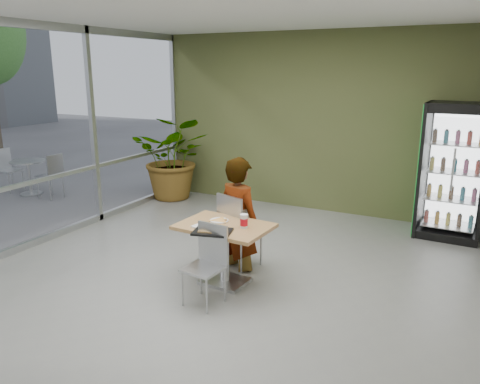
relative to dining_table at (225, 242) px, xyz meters
name	(u,v)px	position (x,y,z in m)	size (l,w,h in m)	color
ground	(216,280)	(-0.13, 0.00, -0.54)	(7.00, 7.00, 0.00)	slate
room_envelope	(214,153)	(-0.13, 0.00, 1.06)	(6.00, 7.00, 3.20)	silver
storefront_frame	(34,137)	(-3.13, 0.00, 1.06)	(0.10, 7.00, 3.20)	#A9ABAE
dining_table	(225,242)	(0.00, 0.00, 0.00)	(1.11, 0.81, 0.75)	#B67C4E
chair_far	(235,225)	(-0.10, 0.47, 0.05)	(0.56, 0.56, 1.00)	#A9ABAE
chair_near	(208,257)	(0.06, -0.47, -0.02)	(0.43, 0.43, 0.89)	#A9ABAE
seated_woman	(239,224)	(-0.07, 0.52, 0.05)	(0.66, 0.42, 1.78)	black
pizza_plate	(219,220)	(-0.13, 0.10, 0.23)	(0.30, 0.23, 0.03)	white
soda_cup	(244,221)	(0.26, 0.01, 0.29)	(0.09, 0.09, 0.17)	white
napkin_stack	(200,226)	(-0.21, -0.21, 0.22)	(0.15, 0.15, 0.02)	white
cafeteria_tray	(212,232)	(0.01, -0.31, 0.22)	(0.42, 0.31, 0.02)	black
beverage_fridge	(454,172)	(2.29, 3.05, 0.50)	(0.97, 0.76, 2.07)	black
potted_plant	(174,157)	(-2.79, 2.96, 0.29)	(1.50, 1.29, 1.66)	#386F2C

